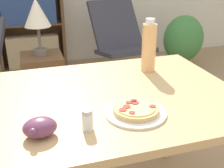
# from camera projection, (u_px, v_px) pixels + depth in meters

# --- Properties ---
(dining_table) EXTENTS (1.17, 0.88, 0.75)m
(dining_table) POSITION_uv_depth(u_px,v_px,m) (111.00, 113.00, 1.33)
(dining_table) COLOR tan
(dining_table) RESTS_ON ground_plane
(pizza_on_plate) EXTENTS (0.25, 0.25, 0.04)m
(pizza_on_plate) POSITION_uv_depth(u_px,v_px,m) (136.00, 110.00, 1.12)
(pizza_on_plate) COLOR white
(pizza_on_plate) RESTS_ON dining_table
(grape_bunch) EXTENTS (0.12, 0.10, 0.07)m
(grape_bunch) POSITION_uv_depth(u_px,v_px,m) (40.00, 127.00, 0.97)
(grape_bunch) COLOR #6B3856
(grape_bunch) RESTS_ON dining_table
(drink_bottle) EXTENTS (0.08, 0.08, 0.29)m
(drink_bottle) POSITION_uv_depth(u_px,v_px,m) (149.00, 47.00, 1.51)
(drink_bottle) COLOR #EFB270
(drink_bottle) RESTS_ON dining_table
(salt_shaker) EXTENTS (0.04, 0.04, 0.08)m
(salt_shaker) POSITION_uv_depth(u_px,v_px,m) (88.00, 120.00, 1.00)
(salt_shaker) COLOR white
(salt_shaker) RESTS_ON dining_table
(lounge_chair_far) EXTENTS (0.66, 0.83, 0.88)m
(lounge_chair_far) POSITION_uv_depth(u_px,v_px,m) (121.00, 54.00, 3.36)
(lounge_chair_far) COLOR slate
(lounge_chair_far) RESTS_ON ground_plane
(bookshelf) EXTENTS (0.83, 0.26, 1.71)m
(bookshelf) POSITION_uv_depth(u_px,v_px,m) (28.00, 5.00, 3.44)
(bookshelf) COLOR brown
(bookshelf) RESTS_ON ground_plane
(side_table) EXTENTS (0.34, 0.34, 0.59)m
(side_table) POSITION_uv_depth(u_px,v_px,m) (45.00, 88.00, 2.45)
(side_table) COLOR brown
(side_table) RESTS_ON ground_plane
(table_lamp) EXTENTS (0.21, 0.21, 0.46)m
(table_lamp) POSITION_uv_depth(u_px,v_px,m) (37.00, 15.00, 2.19)
(table_lamp) COLOR #665B51
(table_lamp) RESTS_ON side_table
(potted_plant_floor) EXTENTS (0.53, 0.45, 0.68)m
(potted_plant_floor) POSITION_uv_depth(u_px,v_px,m) (183.00, 40.00, 3.65)
(potted_plant_floor) COLOR #8E5B42
(potted_plant_floor) RESTS_ON ground_plane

